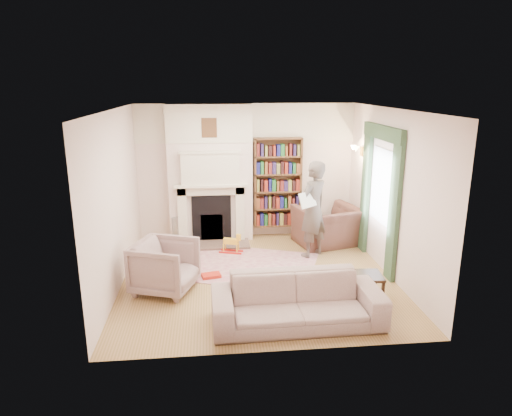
{
  "coord_description": "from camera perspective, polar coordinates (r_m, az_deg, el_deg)",
  "views": [
    {
      "loc": [
        -0.77,
        -7.15,
        3.19
      ],
      "look_at": [
        0.0,
        0.25,
        1.15
      ],
      "focal_mm": 32.0,
      "sensor_mm": 36.0,
      "label": 1
    }
  ],
  "objects": [
    {
      "name": "board_game",
      "position": [
        7.38,
        -1.92,
        -10.06
      ],
      "size": [
        0.41,
        0.41,
        0.03
      ],
      "primitive_type": "cube",
      "rotation": [
        0.0,
        0.0,
        -0.3
      ],
      "color": "#C4C746",
      "rests_on": "rug"
    },
    {
      "name": "wall_sconce",
      "position": [
        9.18,
        11.97,
        6.93
      ],
      "size": [
        0.2,
        0.24,
        0.24
      ],
      "primitive_type": null,
      "color": "gold",
      "rests_on": "wall_right"
    },
    {
      "name": "rug",
      "position": [
        8.29,
        -1.1,
        -7.24
      ],
      "size": [
        2.83,
        2.51,
        0.01
      ],
      "primitive_type": "cube",
      "rotation": [
        0.0,
        0.0,
        -0.35
      ],
      "color": "beige",
      "rests_on": "floor"
    },
    {
      "name": "game_box_lid",
      "position": [
        7.86,
        -5.63,
        -8.39
      ],
      "size": [
        0.35,
        0.27,
        0.05
      ],
      "primitive_type": "cube",
      "rotation": [
        0.0,
        0.0,
        0.21
      ],
      "color": "red",
      "rests_on": "rug"
    },
    {
      "name": "pelmet",
      "position": [
        8.15,
        15.6,
        9.08
      ],
      "size": [
        0.09,
        1.7,
        0.24
      ],
      "primitive_type": "cube",
      "color": "#2D4630",
      "rests_on": "wall_right"
    },
    {
      "name": "sofa",
      "position": [
        6.33,
        5.18,
        -11.49
      ],
      "size": [
        2.33,
        0.95,
        0.68
      ],
      "primitive_type": "imported",
      "rotation": [
        0.0,
        0.0,
        0.02
      ],
      "color": "#BEAE9D",
      "rests_on": "floor"
    },
    {
      "name": "paraffin_heater",
      "position": [
        9.53,
        -9.73,
        -2.7
      ],
      "size": [
        0.27,
        0.27,
        0.55
      ],
      "primitive_type": "cylinder",
      "rotation": [
        0.0,
        0.0,
        -0.16
      ],
      "color": "#97999E",
      "rests_on": "floor"
    },
    {
      "name": "curtain_left",
      "position": [
        7.72,
        16.9,
        -0.27
      ],
      "size": [
        0.07,
        0.32,
        2.4
      ],
      "primitive_type": "cube",
      "color": "#2D4630",
      "rests_on": "floor"
    },
    {
      "name": "wall_right",
      "position": [
        7.96,
        16.53,
        1.7
      ],
      "size": [
        0.0,
        4.5,
        4.5
      ],
      "primitive_type": "plane",
      "rotation": [
        1.57,
        0.0,
        -1.57
      ],
      "color": "white",
      "rests_on": "floor"
    },
    {
      "name": "wall_left",
      "position": [
        7.52,
        -17.12,
        0.87
      ],
      "size": [
        0.0,
        4.5,
        4.5
      ],
      "primitive_type": "plane",
      "rotation": [
        1.57,
        0.0,
        1.57
      ],
      "color": "white",
      "rests_on": "floor"
    },
    {
      "name": "fireplace",
      "position": [
        9.37,
        -5.72,
        4.17
      ],
      "size": [
        1.7,
        0.58,
        2.8
      ],
      "color": "white",
      "rests_on": "floor"
    },
    {
      "name": "curtain_right",
      "position": [
        8.99,
        13.52,
        2.12
      ],
      "size": [
        0.07,
        0.32,
        2.4
      ],
      "primitive_type": "cube",
      "color": "#2D4630",
      "rests_on": "floor"
    },
    {
      "name": "armchair_reading",
      "position": [
        9.38,
        8.88,
        -2.23
      ],
      "size": [
        1.43,
        1.32,
        0.78
      ],
      "primitive_type": "imported",
      "rotation": [
        0.0,
        0.0,
        3.4
      ],
      "color": "#4F352A",
      "rests_on": "floor"
    },
    {
      "name": "wall_front",
      "position": [
        5.27,
        2.81,
        -4.53
      ],
      "size": [
        4.5,
        0.0,
        4.5
      ],
      "primitive_type": "plane",
      "rotation": [
        -1.57,
        0.0,
        0.0
      ],
      "color": "white",
      "rests_on": "floor"
    },
    {
      "name": "bookcase",
      "position": [
        9.59,
        2.72,
        3.19
      ],
      "size": [
        1.0,
        0.24,
        1.85
      ],
      "primitive_type": "cube",
      "color": "brown",
      "rests_on": "floor"
    },
    {
      "name": "newspaper",
      "position": [
        8.28,
        6.47,
        1.04
      ],
      "size": [
        0.39,
        0.35,
        0.27
      ],
      "primitive_type": "cube",
      "rotation": [
        -0.35,
        0.0,
        0.69
      ],
      "color": "white",
      "rests_on": "man_reading"
    },
    {
      "name": "floor",
      "position": [
        7.86,
        0.19,
        -8.59
      ],
      "size": [
        4.5,
        4.5,
        0.0
      ],
      "primitive_type": "plane",
      "color": "olive",
      "rests_on": "ground"
    },
    {
      "name": "coffee_table",
      "position": [
        7.08,
        12.57,
        -9.8
      ],
      "size": [
        0.73,
        0.5,
        0.45
      ],
      "primitive_type": null,
      "rotation": [
        0.0,
        0.0,
        -0.07
      ],
      "color": "black",
      "rests_on": "floor"
    },
    {
      "name": "man_reading",
      "position": [
        8.56,
        7.12,
        -0.19
      ],
      "size": [
        0.79,
        0.76,
        1.83
      ],
      "primitive_type": "imported",
      "rotation": [
        0.0,
        0.0,
        3.83
      ],
      "color": "#544943",
      "rests_on": "floor"
    },
    {
      "name": "rocking_horse",
      "position": [
        8.86,
        -3.14,
        -4.44
      ],
      "size": [
        0.48,
        0.31,
        0.39
      ],
      "primitive_type": null,
      "rotation": [
        0.0,
        0.0,
        -0.31
      ],
      "color": "yellow",
      "rests_on": "rug"
    },
    {
      "name": "comic_annuals",
      "position": [
        7.62,
        2.78,
        -9.27
      ],
      "size": [
        0.84,
        0.69,
        0.02
      ],
      "color": "red",
      "rests_on": "rug"
    },
    {
      "name": "window",
      "position": [
        8.31,
        15.43,
        2.69
      ],
      "size": [
        0.02,
        0.9,
        1.3
      ],
      "primitive_type": "cube",
      "color": "silver",
      "rests_on": "wall_right"
    },
    {
      "name": "ceiling",
      "position": [
        7.2,
        0.21,
        12.23
      ],
      "size": [
        4.5,
        4.5,
        0.0
      ],
      "primitive_type": "plane",
      "rotation": [
        3.14,
        0.0,
        0.0
      ],
      "color": "white",
      "rests_on": "wall_back"
    },
    {
      "name": "wall_back",
      "position": [
        9.6,
        -1.24,
        4.58
      ],
      "size": [
        4.5,
        0.0,
        4.5
      ],
      "primitive_type": "plane",
      "rotation": [
        1.57,
        0.0,
        0.0
      ],
      "color": "white",
      "rests_on": "floor"
    },
    {
      "name": "armchair_left",
      "position": [
        7.36,
        -11.31,
        -7.17
      ],
      "size": [
        1.15,
        1.13,
        0.82
      ],
      "primitive_type": "imported",
      "rotation": [
        0.0,
        0.0,
        1.23
      ],
      "color": "#A69989",
      "rests_on": "floor"
    }
  ]
}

